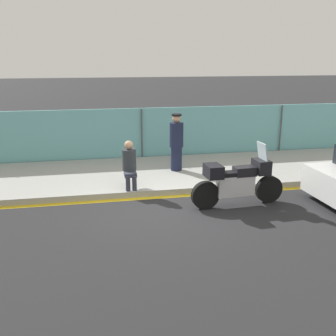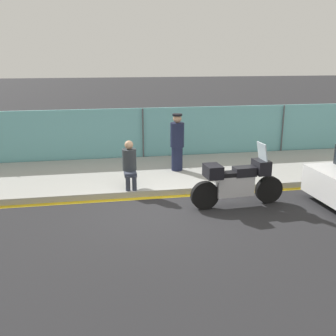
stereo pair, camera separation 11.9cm
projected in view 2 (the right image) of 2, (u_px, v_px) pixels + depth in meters
ground_plane at (166, 209)px, 9.29m from camera, size 120.00×120.00×0.00m
sidewalk at (150, 174)px, 11.84m from camera, size 37.54×3.56×0.16m
curb_paint_stripe at (160, 197)px, 10.09m from camera, size 37.54×0.18×0.01m
storefront_fence at (143, 135)px, 13.38m from camera, size 35.67×0.17×1.82m
motorcycle at (237, 181)px, 9.35m from camera, size 2.35×0.60×1.53m
officer_standing at (177, 142)px, 11.68m from camera, size 0.41×0.41×1.71m
person_seated_on_curb at (130, 162)px, 10.23m from camera, size 0.37×0.64×1.23m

